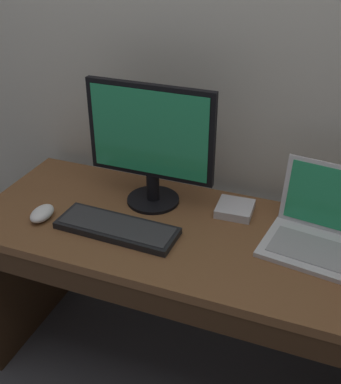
{
  "coord_description": "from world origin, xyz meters",
  "views": [
    {
      "loc": [
        0.42,
        -1.28,
        1.68
      ],
      "look_at": [
        -0.08,
        0.0,
        0.86
      ],
      "focal_mm": 44.88,
      "sensor_mm": 36.0,
      "label": 1
    }
  ],
  "objects_px": {
    "computer_mouse": "(42,213)",
    "wired_keyboard": "(117,228)",
    "external_drive_box": "(235,209)",
    "external_monitor": "(151,142)",
    "laptop_silver": "(323,231)"
  },
  "relations": [
    {
      "from": "wired_keyboard",
      "to": "external_drive_box",
      "type": "xyz_separation_m",
      "value": [
        0.35,
        0.26,
        0.0
      ]
    },
    {
      "from": "computer_mouse",
      "to": "external_drive_box",
      "type": "height_order",
      "value": "computer_mouse"
    },
    {
      "from": "external_monitor",
      "to": "external_drive_box",
      "type": "bearing_deg",
      "value": 8.51
    },
    {
      "from": "external_monitor",
      "to": "computer_mouse",
      "type": "distance_m",
      "value": 0.46
    },
    {
      "from": "wired_keyboard",
      "to": "external_drive_box",
      "type": "bearing_deg",
      "value": 36.79
    },
    {
      "from": "external_monitor",
      "to": "wired_keyboard",
      "type": "height_order",
      "value": "external_monitor"
    },
    {
      "from": "wired_keyboard",
      "to": "computer_mouse",
      "type": "distance_m",
      "value": 0.28
    },
    {
      "from": "computer_mouse",
      "to": "external_drive_box",
      "type": "bearing_deg",
      "value": 22.18
    },
    {
      "from": "laptop_silver",
      "to": "external_monitor",
      "type": "relative_size",
      "value": 0.81
    },
    {
      "from": "wired_keyboard",
      "to": "computer_mouse",
      "type": "bearing_deg",
      "value": -174.68
    },
    {
      "from": "laptop_silver",
      "to": "external_drive_box",
      "type": "xyz_separation_m",
      "value": [
        -0.31,
        0.09,
        -0.04
      ]
    },
    {
      "from": "computer_mouse",
      "to": "wired_keyboard",
      "type": "bearing_deg",
      "value": 3.1
    },
    {
      "from": "laptop_silver",
      "to": "computer_mouse",
      "type": "xyz_separation_m",
      "value": [
        -0.95,
        -0.2,
        -0.03
      ]
    },
    {
      "from": "external_monitor",
      "to": "external_drive_box",
      "type": "xyz_separation_m",
      "value": [
        0.31,
        0.05,
        -0.23
      ]
    },
    {
      "from": "wired_keyboard",
      "to": "computer_mouse",
      "type": "height_order",
      "value": "computer_mouse"
    }
  ]
}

